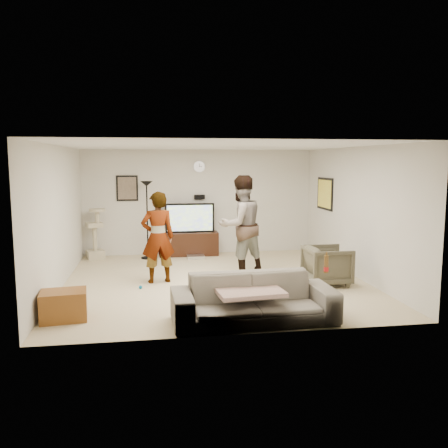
{
  "coord_description": "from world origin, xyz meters",
  "views": [
    {
      "loc": [
        -1.15,
        -8.43,
        2.22
      ],
      "look_at": [
        0.2,
        0.2,
        1.05
      ],
      "focal_mm": 37.41,
      "sensor_mm": 36.0,
      "label": 1
    }
  ],
  "objects": [
    {
      "name": "floor",
      "position": [
        0.0,
        0.0,
        -0.01
      ],
      "size": [
        5.5,
        5.5,
        0.02
      ],
      "primitive_type": "cube",
      "color": "#C1B590",
      "rests_on": "ground"
    },
    {
      "name": "armchair",
      "position": [
        1.99,
        -0.54,
        0.35
      ],
      "size": [
        0.78,
        0.75,
        0.7
      ],
      "primitive_type": "imported",
      "rotation": [
        0.0,
        0.0,
        1.58
      ],
      "color": "#434030",
      "rests_on": "floor"
    },
    {
      "name": "person_left",
      "position": [
        -1.04,
        0.09,
        0.84
      ],
      "size": [
        0.68,
        0.5,
        1.69
      ],
      "primitive_type": "imported",
      "rotation": [
        0.0,
        0.0,
        3.32
      ],
      "color": "#AEAEAE",
      "rests_on": "floor"
    },
    {
      "name": "picture_back",
      "position": [
        -1.7,
        2.73,
        1.6
      ],
      "size": [
        0.42,
        0.03,
        0.52
      ],
      "primitive_type": "cube",
      "color": "brown",
      "rests_on": "wall_back"
    },
    {
      "name": "throw_blanket",
      "position": [
        0.16,
        -2.3,
        0.45
      ],
      "size": [
        0.97,
        0.79,
        0.06
      ],
      "primitive_type": "cube",
      "rotation": [
        0.0,
        0.0,
        0.1
      ],
      "color": "tan",
      "rests_on": "sofa"
    },
    {
      "name": "floor_lamp",
      "position": [
        -1.25,
        2.3,
        0.89
      ],
      "size": [
        0.32,
        0.32,
        1.77
      ],
      "primitive_type": "cylinder",
      "color": "black",
      "rests_on": "floor"
    },
    {
      "name": "picture_right",
      "position": [
        2.73,
        1.6,
        1.5
      ],
      "size": [
        0.03,
        0.78,
        0.62
      ],
      "primitive_type": "cube",
      "color": "#FFD847",
      "rests_on": "wall_right"
    },
    {
      "name": "side_table",
      "position": [
        -2.4,
        -1.8,
        0.21
      ],
      "size": [
        0.68,
        0.54,
        0.42
      ],
      "primitive_type": "cube",
      "rotation": [
        0.0,
        0.0,
        0.12
      ],
      "color": "brown",
      "rests_on": "floor"
    },
    {
      "name": "tv_stand",
      "position": [
        -0.26,
        2.5,
        0.28
      ],
      "size": [
        1.33,
        0.45,
        0.55
      ],
      "primitive_type": "cube",
      "color": "black",
      "rests_on": "floor"
    },
    {
      "name": "toy_ball",
      "position": [
        -1.37,
        -0.33,
        0.03
      ],
      "size": [
        0.06,
        0.06,
        0.06
      ],
      "primitive_type": "sphere",
      "color": "#065A8E",
      "rests_on": "floor"
    },
    {
      "name": "ceiling",
      "position": [
        0.0,
        0.0,
        2.51
      ],
      "size": [
        5.5,
        5.5,
        0.02
      ],
      "primitive_type": "cube",
      "color": "silver",
      "rests_on": "wall_back"
    },
    {
      "name": "wall_speaker",
      "position": [
        0.0,
        2.69,
        1.38
      ],
      "size": [
        0.25,
        0.1,
        0.1
      ],
      "primitive_type": "cube",
      "color": "black",
      "rests_on": "wall_back"
    },
    {
      "name": "tv",
      "position": [
        -0.26,
        2.5,
        0.9
      ],
      "size": [
        1.16,
        0.08,
        0.69
      ],
      "primitive_type": "cube",
      "color": "black",
      "rests_on": "tv_stand"
    },
    {
      "name": "tv_screen",
      "position": [
        -0.26,
        2.46,
        0.9
      ],
      "size": [
        1.07,
        0.01,
        0.61
      ],
      "primitive_type": "cube",
      "color": "#A9D243",
      "rests_on": "tv"
    },
    {
      "name": "wall_clock",
      "position": [
        0.0,
        2.72,
        2.1
      ],
      "size": [
        0.26,
        0.04,
        0.26
      ],
      "primitive_type": "cylinder",
      "rotation": [
        1.57,
        0.0,
        0.0
      ],
      "color": "silver",
      "rests_on": "wall_back"
    },
    {
      "name": "wall_front",
      "position": [
        0.0,
        -2.75,
        1.25
      ],
      "size": [
        5.5,
        0.04,
        2.5
      ],
      "primitive_type": "cube",
      "color": "silver",
      "rests_on": "floor"
    },
    {
      "name": "sofa",
      "position": [
        0.23,
        -2.3,
        0.33
      ],
      "size": [
        2.29,
        0.95,
        0.66
      ],
      "primitive_type": "imported",
      "rotation": [
        0.0,
        0.0,
        0.03
      ],
      "color": "#6A6358",
      "rests_on": "floor"
    },
    {
      "name": "beer_bottle",
      "position": [
        1.27,
        -2.3,
        0.79
      ],
      "size": [
        0.06,
        0.06,
        0.25
      ],
      "primitive_type": "cylinder",
      "color": "brown",
      "rests_on": "sofa"
    },
    {
      "name": "person_right",
      "position": [
        0.58,
        0.47,
        0.98
      ],
      "size": [
        1.16,
        1.05,
        1.96
      ],
      "primitive_type": "imported",
      "rotation": [
        0.0,
        0.0,
        3.53
      ],
      "color": "#2D6186",
      "rests_on": "floor"
    },
    {
      "name": "wall_right",
      "position": [
        2.75,
        0.0,
        1.25
      ],
      "size": [
        0.04,
        5.5,
        2.5
      ],
      "primitive_type": "cube",
      "color": "silver",
      "rests_on": "floor"
    },
    {
      "name": "cat_tree",
      "position": [
        -2.44,
        2.42,
        0.58
      ],
      "size": [
        0.47,
        0.47,
        1.16
      ],
      "primitive_type": "cube",
      "rotation": [
        0.0,
        0.0,
        0.33
      ],
      "color": "#B2A98A",
      "rests_on": "floor"
    },
    {
      "name": "console_box",
      "position": [
        -0.16,
        2.11,
        0.04
      ],
      "size": [
        0.4,
        0.3,
        0.07
      ],
      "primitive_type": "cube",
      "color": "silver",
      "rests_on": "floor"
    },
    {
      "name": "wall_left",
      "position": [
        -2.75,
        0.0,
        1.25
      ],
      "size": [
        0.04,
        5.5,
        2.5
      ],
      "primitive_type": "cube",
      "color": "silver",
      "rests_on": "floor"
    },
    {
      "name": "wall_back",
      "position": [
        0.0,
        2.75,
        1.25
      ],
      "size": [
        5.5,
        0.04,
        2.5
      ],
      "primitive_type": "cube",
      "color": "silver",
      "rests_on": "floor"
    }
  ]
}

